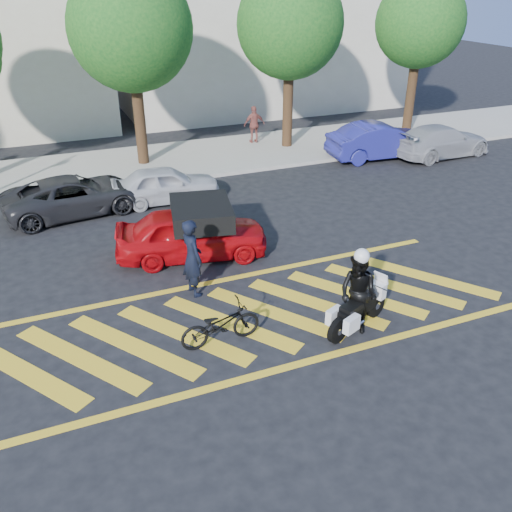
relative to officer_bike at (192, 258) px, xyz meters
name	(u,v)px	position (x,y,z in m)	size (l,w,h in m)	color
ground	(255,318)	(0.97, -1.59, -0.99)	(90.00, 90.00, 0.00)	black
sidewalk	(144,164)	(0.97, 10.41, -0.91)	(60.00, 5.00, 0.15)	#9E998E
crosswalk	(253,318)	(0.93, -1.59, -0.98)	(12.33, 4.00, 0.01)	yellow
building_right	(261,4)	(9.97, 19.41, 4.51)	(16.00, 8.00, 11.00)	beige
tree_center	(134,33)	(1.10, 10.47, 4.11)	(4.60, 4.60, 7.56)	black
tree_right	(292,28)	(7.60, 10.47, 4.06)	(4.40, 4.40, 7.41)	black
tree_far_right	(421,26)	(14.10, 10.47, 3.96)	(4.00, 4.00, 7.10)	black
officer_bike	(192,258)	(0.00, 0.00, 0.00)	(0.72, 0.47, 1.97)	black
bicycle	(220,325)	(-0.06, -2.19, -0.52)	(0.62, 1.77, 0.93)	black
police_motorcycle	(357,311)	(2.89, -2.87, -0.51)	(1.90, 1.07, 0.88)	black
officer_moto	(358,293)	(2.87, -2.86, -0.06)	(0.90, 0.70, 1.85)	black
red_convertible	(192,233)	(0.53, 1.91, -0.28)	(1.67, 4.15, 1.41)	#AF080D
parked_mid_left	(74,196)	(-2.15, 6.33, -0.36)	(2.07, 4.48, 1.25)	black
parked_mid_right	(166,184)	(0.87, 6.21, -0.36)	(1.48, 3.68, 1.25)	silver
parked_right	(381,141)	(10.53, 7.61, -0.24)	(1.59, 4.56, 1.50)	navy
parked_far_right	(441,141)	(13.09, 6.84, -0.32)	(1.87, 4.61, 1.34)	#94959B
pedestrian_right	(254,124)	(6.30, 11.42, -0.01)	(0.96, 0.40, 1.65)	#924A42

